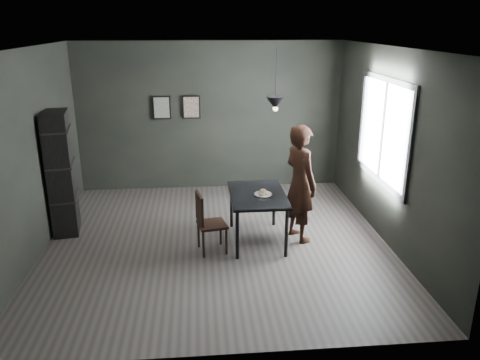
{
  "coord_description": "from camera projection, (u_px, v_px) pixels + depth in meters",
  "views": [
    {
      "loc": [
        -0.23,
        -6.32,
        3.12
      ],
      "look_at": [
        0.35,
        0.05,
        0.95
      ],
      "focal_mm": 35.0,
      "sensor_mm": 36.0,
      "label": 1
    }
  ],
  "objects": [
    {
      "name": "framed_print_left",
      "position": [
        162.0,
        108.0,
        8.72
      ],
      "size": [
        0.34,
        0.04,
        0.44
      ],
      "color": "black",
      "rests_on": "ground"
    },
    {
      "name": "shelf_unit",
      "position": [
        61.0,
        173.0,
        7.07
      ],
      "size": [
        0.45,
        0.68,
        1.89
      ],
      "primitive_type": "cube",
      "rotation": [
        0.0,
        0.0,
        0.17
      ],
      "color": "black",
      "rests_on": "ground"
    },
    {
      "name": "ground",
      "position": [
        217.0,
        242.0,
        6.98
      ],
      "size": [
        5.0,
        5.0,
        0.0
      ],
      "primitive_type": "plane",
      "color": "#383330",
      "rests_on": "ground"
    },
    {
      "name": "wood_chair",
      "position": [
        206.0,
        219.0,
        6.53
      ],
      "size": [
        0.45,
        0.45,
        0.88
      ],
      "rotation": [
        0.0,
        0.0,
        0.2
      ],
      "color": "black",
      "rests_on": "ground"
    },
    {
      "name": "donut_pile",
      "position": [
        263.0,
        193.0,
        6.72
      ],
      "size": [
        0.16,
        0.17,
        0.08
      ],
      "rotation": [
        0.0,
        0.0,
        -0.11
      ],
      "color": "#FAE4C2",
      "rests_on": "white_plate"
    },
    {
      "name": "pendant_lamp",
      "position": [
        275.0,
        103.0,
        6.49
      ],
      "size": [
        0.28,
        0.28,
        0.86
      ],
      "color": "black",
      "rests_on": "ground"
    },
    {
      "name": "woman",
      "position": [
        300.0,
        183.0,
        6.83
      ],
      "size": [
        0.64,
        0.75,
        1.75
      ],
      "primitive_type": "imported",
      "rotation": [
        0.0,
        0.0,
        1.97
      ],
      "color": "black",
      "rests_on": "ground"
    },
    {
      "name": "back_wall",
      "position": [
        210.0,
        117.0,
        8.89
      ],
      "size": [
        5.0,
        0.1,
        2.8
      ],
      "primitive_type": "cube",
      "color": "black",
      "rests_on": "ground"
    },
    {
      "name": "ceiling",
      "position": [
        214.0,
        48.0,
        6.08
      ],
      "size": [
        5.0,
        5.0,
        0.02
      ],
      "color": "silver",
      "rests_on": "ground"
    },
    {
      "name": "window_assembly",
      "position": [
        383.0,
        131.0,
        6.87
      ],
      "size": [
        0.04,
        1.96,
        1.56
      ],
      "color": "white",
      "rests_on": "ground"
    },
    {
      "name": "white_plate",
      "position": [
        263.0,
        195.0,
        6.73
      ],
      "size": [
        0.23,
        0.23,
        0.01
      ],
      "primitive_type": "cylinder",
      "color": "silver",
      "rests_on": "cafe_table"
    },
    {
      "name": "cafe_table",
      "position": [
        257.0,
        199.0,
        6.82
      ],
      "size": [
        0.8,
        1.2,
        0.75
      ],
      "color": "black",
      "rests_on": "ground"
    },
    {
      "name": "framed_print_right",
      "position": [
        191.0,
        107.0,
        8.76
      ],
      "size": [
        0.34,
        0.04,
        0.44
      ],
      "color": "black",
      "rests_on": "ground"
    }
  ]
}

